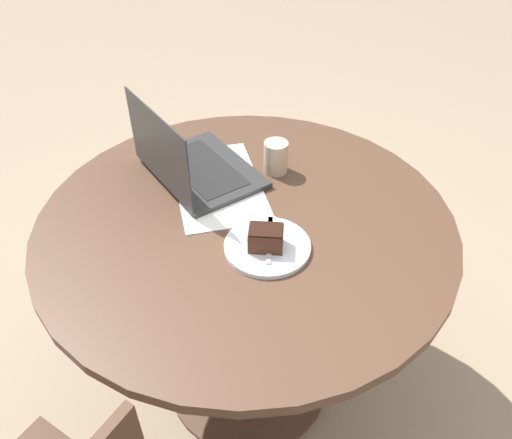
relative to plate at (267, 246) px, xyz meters
The scene contains 8 objects.
ground_plane 0.78m from the plate, 24.53° to the left, with size 12.00×12.00×0.00m, color gray.
dining_table 0.23m from the plate, 24.53° to the left, with size 1.11×1.11×0.76m.
paper_document 0.30m from the plate, 27.69° to the left, with size 0.44×0.33×0.00m.
plate is the anchor object (origin of this frame).
cake_slice 0.04m from the plate, 151.35° to the left, with size 0.06×0.09×0.06m.
fork 0.04m from the plate, 10.12° to the right, with size 0.17×0.03×0.00m.
coffee_glass 0.34m from the plate, ahead, with size 0.07×0.07×0.10m.
laptop 0.37m from the plate, 35.07° to the left, with size 0.43×0.41×0.24m.
Camera 1 is at (-1.02, -0.03, 1.61)m, focal length 35.00 mm.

